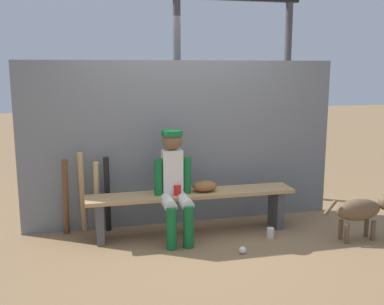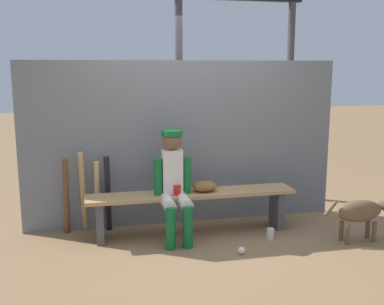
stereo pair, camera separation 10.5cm
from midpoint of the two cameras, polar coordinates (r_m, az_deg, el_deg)
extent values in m
plane|color=olive|center=(5.26, -0.58, -10.07)|extent=(30.00, 30.00, 0.00)
cube|color=slate|center=(5.41, -1.65, 1.14)|extent=(3.75, 0.03, 1.93)
cube|color=tan|center=(5.11, -0.59, -5.18)|extent=(2.34, 0.36, 0.04)
cube|color=#4C4C51|center=(5.06, -12.01, -8.48)|extent=(0.08, 0.29, 0.45)
cube|color=#4C4C51|center=(5.50, 9.88, -6.84)|extent=(0.08, 0.29, 0.45)
cube|color=silver|center=(5.00, -3.07, -2.43)|extent=(0.22, 0.13, 0.49)
sphere|color=brown|center=(4.93, -3.11, 1.58)|extent=(0.22, 0.22, 0.22)
cylinder|color=#14662D|center=(4.92, -3.12, 2.47)|extent=(0.23, 0.23, 0.06)
cylinder|color=silver|center=(4.88, -3.66, -6.23)|extent=(0.13, 0.38, 0.13)
cylinder|color=#14662D|center=(4.77, -3.21, -9.44)|extent=(0.11, 0.11, 0.45)
cylinder|color=#14662D|center=(4.97, -4.84, -3.14)|extent=(0.09, 0.09, 0.42)
cylinder|color=silver|center=(4.91, -1.58, -6.10)|extent=(0.13, 0.38, 0.13)
cylinder|color=#14662D|center=(4.81, -1.07, -9.27)|extent=(0.11, 0.11, 0.45)
cylinder|color=#14662D|center=(5.03, -1.23, -2.94)|extent=(0.09, 0.09, 0.42)
ellipsoid|color=brown|center=(5.13, 1.02, -4.21)|extent=(0.28, 0.20, 0.12)
cylinder|color=black|center=(5.28, -11.07, -5.16)|extent=(0.08, 0.15, 0.88)
cylinder|color=tan|center=(5.34, -12.33, -5.37)|extent=(0.07, 0.17, 0.82)
cylinder|color=tan|center=(5.31, -14.08, -4.85)|extent=(0.09, 0.22, 0.94)
cylinder|color=brown|center=(5.24, -16.03, -5.43)|extent=(0.09, 0.25, 0.89)
sphere|color=white|center=(4.74, 5.68, -12.01)|extent=(0.07, 0.07, 0.07)
cylinder|color=silver|center=(5.19, 9.18, -9.87)|extent=(0.08, 0.08, 0.11)
cylinder|color=red|center=(4.99, -2.45, -4.69)|extent=(0.08, 0.08, 0.11)
cylinder|color=#3F3F42|center=(6.10, -2.36, 5.91)|extent=(0.10, 0.10, 2.72)
cylinder|color=#3F3F42|center=(6.59, 11.18, 6.08)|extent=(0.10, 0.10, 2.72)
ellipsoid|color=brown|center=(5.27, 19.48, -6.75)|extent=(0.52, 0.20, 0.24)
cylinder|color=brown|center=(5.08, 16.29, -6.62)|extent=(0.15, 0.04, 0.16)
cylinder|color=brown|center=(5.47, 20.40, -8.70)|extent=(0.05, 0.05, 0.22)
cylinder|color=brown|center=(5.38, 21.13, -9.08)|extent=(0.05, 0.05, 0.22)
cylinder|color=brown|center=(5.30, 17.51, -9.13)|extent=(0.05, 0.05, 0.22)
cylinder|color=brown|center=(5.21, 18.20, -9.54)|extent=(0.05, 0.05, 0.22)
camera|label=1|loc=(0.05, -90.60, -0.11)|focal=42.77mm
camera|label=2|loc=(0.05, 89.40, 0.11)|focal=42.77mm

